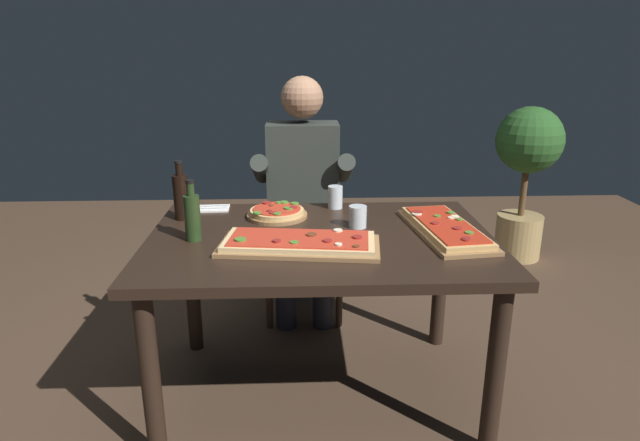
{
  "coord_description": "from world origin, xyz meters",
  "views": [
    {
      "loc": [
        -0.09,
        -2.08,
        1.48
      ],
      "look_at": [
        0.0,
        0.05,
        0.79
      ],
      "focal_mm": 30.52,
      "sensor_mm": 36.0,
      "label": 1
    }
  ],
  "objects": [
    {
      "name": "ground_plane",
      "position": [
        0.0,
        0.0,
        0.0
      ],
      "size": [
        6.4,
        6.4,
        0.0
      ],
      "primitive_type": "plane",
      "color": "#4C3828"
    },
    {
      "name": "dining_table",
      "position": [
        0.0,
        0.0,
        0.64
      ],
      "size": [
        1.4,
        0.96,
        0.74
      ],
      "color": "black",
      "rests_on": "ground_plane"
    },
    {
      "name": "pizza_rectangular_front",
      "position": [
        -0.09,
        -0.13,
        0.76
      ],
      "size": [
        0.64,
        0.34,
        0.05
      ],
      "color": "olive",
      "rests_on": "dining_table"
    },
    {
      "name": "pizza_rectangular_left",
      "position": [
        0.52,
        0.02,
        0.76
      ],
      "size": [
        0.3,
        0.6,
        0.05
      ],
      "color": "olive",
      "rests_on": "dining_table"
    },
    {
      "name": "pizza_round_far",
      "position": [
        -0.18,
        0.26,
        0.76
      ],
      "size": [
        0.27,
        0.27,
        0.05
      ],
      "color": "olive",
      "rests_on": "dining_table"
    },
    {
      "name": "wine_bottle_dark",
      "position": [
        -0.51,
        -0.03,
        0.84
      ],
      "size": [
        0.06,
        0.06,
        0.25
      ],
      "color": "#233819",
      "rests_on": "dining_table"
    },
    {
      "name": "oil_bottle_amber",
      "position": [
        -0.61,
        0.25,
        0.85
      ],
      "size": [
        0.07,
        0.07,
        0.26
      ],
      "color": "black",
      "rests_on": "dining_table"
    },
    {
      "name": "tumbler_near_camera",
      "position": [
        0.09,
        0.39,
        0.79
      ],
      "size": [
        0.07,
        0.07,
        0.11
      ],
      "color": "silver",
      "rests_on": "dining_table"
    },
    {
      "name": "tumbler_far_side",
      "position": [
        0.16,
        0.11,
        0.78
      ],
      "size": [
        0.08,
        0.08,
        0.09
      ],
      "color": "silver",
      "rests_on": "dining_table"
    },
    {
      "name": "napkin_cutlery_set",
      "position": [
        -0.51,
        0.39,
        0.74
      ],
      "size": [
        0.18,
        0.12,
        0.01
      ],
      "color": "white",
      "rests_on": "dining_table"
    },
    {
      "name": "diner_chair",
      "position": [
        -0.06,
        0.86,
        0.49
      ],
      "size": [
        0.44,
        0.44,
        0.87
      ],
      "color": "#3D2B1E",
      "rests_on": "ground_plane"
    },
    {
      "name": "seated_diner",
      "position": [
        -0.06,
        0.74,
        0.74
      ],
      "size": [
        0.53,
        0.41,
        1.33
      ],
      "color": "#23232D",
      "rests_on": "ground_plane"
    },
    {
      "name": "potted_plant_corner",
      "position": [
        1.5,
        1.57,
        0.68
      ],
      "size": [
        0.46,
        0.46,
        1.09
      ],
      "color": "tan",
      "rests_on": "ground_plane"
    }
  ]
}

